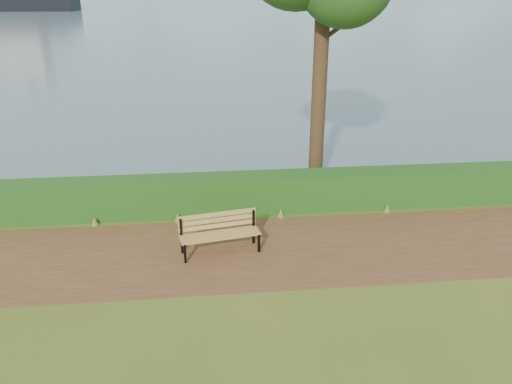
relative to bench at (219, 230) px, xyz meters
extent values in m
plane|color=#4A5B1A|center=(0.08, -0.40, -0.52)|extent=(140.00, 140.00, 0.00)
cube|color=#4F331B|center=(0.08, -0.10, -0.52)|extent=(40.00, 3.40, 0.01)
cube|color=#1A4C15|center=(0.08, 2.20, -0.02)|extent=(32.00, 0.85, 1.00)
cube|color=black|center=(-0.78, -0.46, -0.30)|extent=(0.06, 0.07, 0.45)
cube|color=black|center=(-0.86, -0.03, -0.09)|extent=(0.06, 0.07, 0.87)
cube|color=black|center=(-0.82, -0.25, -0.10)|extent=(0.15, 0.52, 0.05)
cube|color=black|center=(0.89, -0.16, -0.30)|extent=(0.06, 0.07, 0.45)
cube|color=black|center=(0.81, 0.28, -0.09)|extent=(0.06, 0.07, 0.87)
cube|color=black|center=(0.85, 0.06, -0.10)|extent=(0.15, 0.52, 0.05)
cube|color=#B07C44|center=(0.05, -0.28, -0.07)|extent=(1.80, 0.42, 0.04)
cube|color=#B07C44|center=(0.03, -0.16, -0.07)|extent=(1.80, 0.42, 0.04)
cube|color=#B07C44|center=(0.01, -0.03, -0.07)|extent=(1.80, 0.42, 0.04)
cube|color=#B07C44|center=(-0.02, 0.10, -0.07)|extent=(1.80, 0.42, 0.04)
cube|color=#B07C44|center=(-0.03, 0.16, 0.05)|extent=(1.79, 0.37, 0.10)
cube|color=#B07C44|center=(-0.03, 0.16, 0.19)|extent=(1.79, 0.37, 0.10)
cube|color=#B07C44|center=(-0.03, 0.16, 0.33)|extent=(1.79, 0.37, 0.10)
cylinder|color=#311C14|center=(3.06, 3.82, 3.25)|extent=(0.42, 0.42, 7.55)
cylinder|color=#311C14|center=(3.53, 3.82, 4.09)|extent=(1.10, 0.13, 0.83)
cylinder|color=#311C14|center=(2.64, 3.92, 4.62)|extent=(0.85, 0.40, 0.75)
camera|label=1|loc=(-0.24, -10.17, 5.12)|focal=35.00mm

